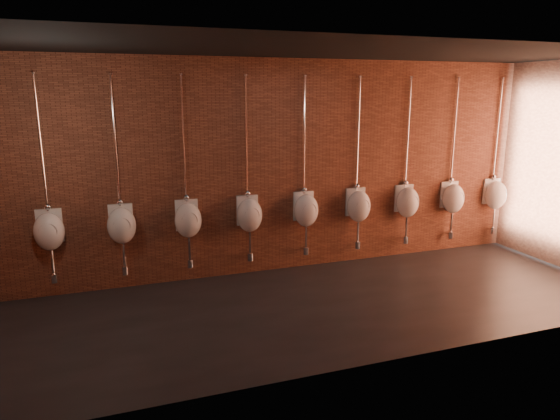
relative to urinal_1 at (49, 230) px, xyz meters
The scene contains 11 objects.
ground 3.63m from the urinal_1, 22.92° to the right, with size 8.50×8.50×0.00m, color black.
room_shell 3.66m from the urinal_1, 22.92° to the right, with size 8.54×3.04×3.22m.
urinal_1 is the anchor object (origin of this frame).
urinal_2 0.90m from the urinal_1, ahead, with size 0.40×0.35×2.72m.
urinal_3 1.81m from the urinal_1, ahead, with size 0.40×0.35×2.72m.
urinal_4 2.71m from the urinal_1, ahead, with size 0.40×0.35×2.72m.
urinal_5 3.61m from the urinal_1, ahead, with size 0.40×0.35×2.72m.
urinal_6 4.52m from the urinal_1, ahead, with size 0.40×0.35×2.72m.
urinal_7 5.42m from the urinal_1, ahead, with size 0.40×0.35×2.72m.
urinal_8 6.33m from the urinal_1, ahead, with size 0.40×0.35×2.72m.
urinal_9 7.23m from the urinal_1, ahead, with size 0.40×0.35×2.72m.
Camera 1 is at (-2.44, -5.54, 2.71)m, focal length 32.00 mm.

